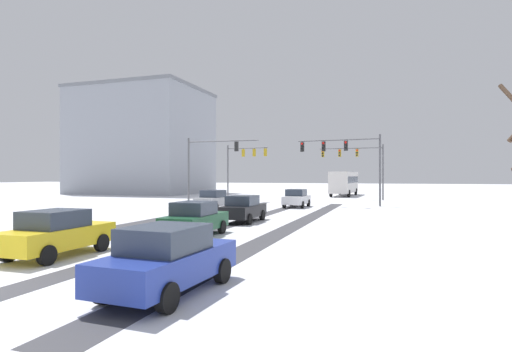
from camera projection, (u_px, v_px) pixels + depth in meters
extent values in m
cube|color=#424247|center=(297.00, 224.00, 23.58)|extent=(1.17, 36.30, 0.01)
cube|color=#424247|center=(184.00, 220.00, 25.92)|extent=(0.77, 36.30, 0.01)
cube|color=#424247|center=(159.00, 219.00, 26.48)|extent=(1.19, 36.30, 0.01)
cube|color=#424247|center=(239.00, 222.00, 24.71)|extent=(1.07, 36.30, 0.01)
cube|color=white|center=(400.00, 231.00, 20.23)|extent=(4.00, 36.30, 0.12)
cylinder|color=#56565B|center=(383.00, 172.00, 47.37)|extent=(0.18, 0.18, 6.50)
cylinder|color=#56565B|center=(351.00, 148.00, 48.56)|extent=(7.36, 0.16, 0.12)
cube|color=#B79319|center=(357.00, 153.00, 48.32)|extent=(0.32, 0.24, 0.90)
sphere|color=red|center=(357.00, 150.00, 48.17)|extent=(0.20, 0.20, 0.20)
sphere|color=black|center=(357.00, 153.00, 48.17)|extent=(0.20, 0.20, 0.20)
sphere|color=black|center=(357.00, 155.00, 48.17)|extent=(0.20, 0.20, 0.20)
cube|color=#B79319|center=(340.00, 153.00, 48.98)|extent=(0.32, 0.24, 0.90)
sphere|color=red|center=(340.00, 151.00, 48.83)|extent=(0.20, 0.20, 0.20)
sphere|color=black|center=(340.00, 153.00, 48.83)|extent=(0.20, 0.20, 0.20)
sphere|color=black|center=(340.00, 156.00, 48.83)|extent=(0.20, 0.20, 0.20)
cube|color=#B79319|center=(323.00, 153.00, 49.63)|extent=(0.32, 0.24, 0.90)
sphere|color=red|center=(323.00, 151.00, 49.48)|extent=(0.20, 0.20, 0.20)
sphere|color=black|center=(323.00, 153.00, 49.48)|extent=(0.20, 0.20, 0.20)
sphere|color=black|center=(323.00, 156.00, 49.48)|extent=(0.20, 0.20, 0.20)
cylinder|color=#56565B|center=(189.00, 171.00, 39.76)|extent=(0.18, 0.18, 6.50)
cylinder|color=#56565B|center=(222.00, 141.00, 38.55)|extent=(7.20, 0.26, 0.12)
cube|color=black|center=(236.00, 147.00, 38.07)|extent=(0.32, 0.25, 0.90)
sphere|color=red|center=(237.00, 143.00, 38.22)|extent=(0.20, 0.20, 0.20)
sphere|color=black|center=(237.00, 147.00, 38.22)|extent=(0.20, 0.20, 0.20)
sphere|color=black|center=(237.00, 150.00, 38.22)|extent=(0.20, 0.20, 0.20)
cylinder|color=#56565B|center=(228.00, 172.00, 49.24)|extent=(0.18, 0.18, 6.50)
cylinder|color=#56565B|center=(247.00, 148.00, 48.23)|extent=(5.13, 0.53, 0.12)
cube|color=#B79319|center=(243.00, 153.00, 48.43)|extent=(0.34, 0.26, 0.90)
sphere|color=red|center=(244.00, 150.00, 48.58)|extent=(0.20, 0.20, 0.20)
sphere|color=black|center=(244.00, 153.00, 48.58)|extent=(0.20, 0.20, 0.20)
sphere|color=black|center=(244.00, 155.00, 48.58)|extent=(0.20, 0.20, 0.20)
cube|color=#B79319|center=(254.00, 153.00, 47.88)|extent=(0.34, 0.26, 0.90)
sphere|color=red|center=(255.00, 150.00, 48.03)|extent=(0.20, 0.20, 0.20)
sphere|color=black|center=(255.00, 153.00, 48.03)|extent=(0.20, 0.20, 0.20)
sphere|color=black|center=(255.00, 155.00, 48.03)|extent=(0.20, 0.20, 0.20)
cube|color=#B79319|center=(265.00, 152.00, 47.33)|extent=(0.34, 0.26, 0.90)
sphere|color=red|center=(266.00, 150.00, 47.47)|extent=(0.20, 0.20, 0.20)
sphere|color=black|center=(266.00, 152.00, 47.47)|extent=(0.20, 0.20, 0.20)
sphere|color=black|center=(266.00, 155.00, 47.47)|extent=(0.20, 0.20, 0.20)
cylinder|color=#56565B|center=(380.00, 171.00, 35.99)|extent=(0.18, 0.18, 6.50)
cylinder|color=#56565B|center=(338.00, 140.00, 37.40)|extent=(7.45, 0.60, 0.12)
cube|color=black|center=(346.00, 146.00, 37.12)|extent=(0.33, 0.26, 0.90)
sphere|color=red|center=(346.00, 142.00, 36.97)|extent=(0.20, 0.20, 0.20)
sphere|color=black|center=(346.00, 146.00, 36.97)|extent=(0.20, 0.20, 0.20)
sphere|color=black|center=(346.00, 149.00, 36.97)|extent=(0.20, 0.20, 0.20)
cube|color=black|center=(324.00, 146.00, 37.89)|extent=(0.33, 0.26, 0.90)
sphere|color=red|center=(323.00, 143.00, 37.75)|extent=(0.20, 0.20, 0.20)
sphere|color=black|center=(323.00, 146.00, 37.75)|extent=(0.20, 0.20, 0.20)
sphere|color=black|center=(323.00, 150.00, 37.75)|extent=(0.20, 0.20, 0.20)
cube|color=black|center=(302.00, 147.00, 38.67)|extent=(0.33, 0.26, 0.90)
sphere|color=red|center=(302.00, 144.00, 38.52)|extent=(0.20, 0.20, 0.20)
sphere|color=black|center=(302.00, 147.00, 38.52)|extent=(0.20, 0.20, 0.20)
sphere|color=black|center=(302.00, 150.00, 38.52)|extent=(0.20, 0.20, 0.20)
cube|color=silver|center=(297.00, 200.00, 36.56)|extent=(1.76, 4.13, 0.70)
cube|color=#2D3847|center=(296.00, 193.00, 36.42)|extent=(1.59, 1.92, 0.60)
cylinder|color=black|center=(291.00, 203.00, 38.03)|extent=(0.23, 0.64, 0.64)
cylinder|color=black|center=(309.00, 203.00, 37.49)|extent=(0.23, 0.64, 0.64)
cylinder|color=black|center=(284.00, 204.00, 35.63)|extent=(0.23, 0.64, 0.64)
cylinder|color=black|center=(302.00, 205.00, 35.10)|extent=(0.23, 0.64, 0.64)
cube|color=#B7BABF|center=(214.00, 201.00, 34.27)|extent=(1.91, 4.18, 0.70)
cube|color=#2D3847|center=(213.00, 194.00, 34.13)|extent=(1.66, 1.98, 0.60)
cylinder|color=black|center=(212.00, 204.00, 35.74)|extent=(0.25, 0.65, 0.64)
cylinder|color=black|center=(229.00, 205.00, 35.15)|extent=(0.25, 0.65, 0.64)
cylinder|color=black|center=(198.00, 206.00, 33.38)|extent=(0.25, 0.65, 0.64)
cylinder|color=black|center=(216.00, 207.00, 32.79)|extent=(0.25, 0.65, 0.64)
cube|color=black|center=(243.00, 211.00, 24.86)|extent=(1.72, 4.11, 0.70)
cube|color=#2D3847|center=(243.00, 200.00, 24.71)|extent=(1.57, 1.91, 0.60)
cylinder|color=black|center=(238.00, 214.00, 26.32)|extent=(0.22, 0.64, 0.64)
cylinder|color=black|center=(262.00, 215.00, 25.81)|extent=(0.22, 0.64, 0.64)
cylinder|color=black|center=(223.00, 218.00, 23.90)|extent=(0.22, 0.64, 0.64)
cylinder|color=black|center=(249.00, 219.00, 23.40)|extent=(0.22, 0.64, 0.64)
cube|color=#194C2D|center=(195.00, 222.00, 18.86)|extent=(1.79, 4.14, 0.70)
cube|color=#2D3847|center=(194.00, 208.00, 18.72)|extent=(1.60, 1.94, 0.60)
cylinder|color=black|center=(192.00, 226.00, 20.32)|extent=(0.23, 0.64, 0.64)
cylinder|color=black|center=(222.00, 227.00, 19.84)|extent=(0.23, 0.64, 0.64)
cylinder|color=black|center=(166.00, 232.00, 17.89)|extent=(0.23, 0.64, 0.64)
cylinder|color=black|center=(200.00, 234.00, 17.41)|extent=(0.23, 0.64, 0.64)
cube|color=yellow|center=(58.00, 237.00, 14.20)|extent=(1.72, 4.11, 0.70)
cube|color=#2D3847|center=(54.00, 219.00, 14.06)|extent=(1.57, 1.91, 0.60)
cylinder|color=black|center=(67.00, 240.00, 15.66)|extent=(0.22, 0.64, 0.64)
cylinder|color=black|center=(102.00, 243.00, 15.16)|extent=(0.22, 0.64, 0.64)
cylinder|color=black|center=(8.00, 252.00, 13.25)|extent=(0.22, 0.64, 0.64)
cylinder|color=black|center=(47.00, 255.00, 12.74)|extent=(0.22, 0.64, 0.64)
cube|color=#233899|center=(169.00, 265.00, 9.78)|extent=(1.90, 4.18, 0.70)
cube|color=#2D3847|center=(165.00, 239.00, 9.64)|extent=(1.65, 1.98, 0.60)
cylinder|color=black|center=(170.00, 266.00, 11.26)|extent=(0.25, 0.65, 0.64)
cylinder|color=black|center=(222.00, 271.00, 10.67)|extent=(0.25, 0.65, 0.64)
cylinder|color=black|center=(104.00, 290.00, 8.89)|extent=(0.25, 0.65, 0.64)
cylinder|color=black|center=(167.00, 298.00, 8.30)|extent=(0.25, 0.65, 0.64)
cube|color=silver|center=(344.00, 182.00, 57.87)|extent=(2.97, 11.10, 2.90)
cube|color=#283342|center=(344.00, 180.00, 57.87)|extent=(2.98, 10.22, 0.90)
cylinder|color=black|center=(349.00, 194.00, 53.85)|extent=(0.34, 0.97, 0.96)
cylinder|color=black|center=(331.00, 193.00, 54.70)|extent=(0.34, 0.97, 0.96)
cylinder|color=black|center=(356.00, 192.00, 60.53)|extent=(0.34, 0.97, 0.96)
cylinder|color=black|center=(340.00, 191.00, 61.38)|extent=(0.34, 0.97, 0.96)
cube|color=#9399A3|center=(143.00, 143.00, 66.46)|extent=(19.06, 15.53, 16.34)
cube|color=slate|center=(143.00, 92.00, 66.46)|extent=(19.36, 15.83, 0.50)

